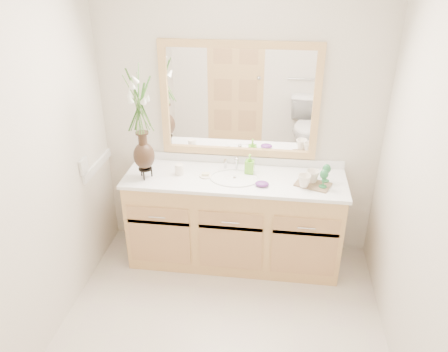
# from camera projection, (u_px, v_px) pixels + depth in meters

# --- Properties ---
(floor) EXTENTS (2.60, 2.60, 0.00)m
(floor) POSITION_uv_depth(u_px,v_px,m) (218.00, 345.00, 3.11)
(floor) COLOR beige
(floor) RESTS_ON ground
(wall_back) EXTENTS (2.40, 0.02, 2.40)m
(wall_back) POSITION_uv_depth(u_px,v_px,m) (239.00, 123.00, 3.71)
(wall_back) COLOR beige
(wall_back) RESTS_ON floor
(wall_left) EXTENTS (0.02, 2.60, 2.40)m
(wall_left) POSITION_uv_depth(u_px,v_px,m) (25.00, 187.00, 2.70)
(wall_left) COLOR beige
(wall_left) RESTS_ON floor
(wall_right) EXTENTS (0.02, 2.60, 2.40)m
(wall_right) POSITION_uv_depth(u_px,v_px,m) (430.00, 214.00, 2.42)
(wall_right) COLOR beige
(wall_right) RESTS_ON floor
(vanity) EXTENTS (1.80, 0.55, 0.80)m
(vanity) POSITION_uv_depth(u_px,v_px,m) (234.00, 221.00, 3.82)
(vanity) COLOR tan
(vanity) RESTS_ON floor
(counter) EXTENTS (1.84, 0.57, 0.03)m
(counter) POSITION_uv_depth(u_px,v_px,m) (235.00, 179.00, 3.63)
(counter) COLOR white
(counter) RESTS_ON vanity
(sink) EXTENTS (0.38, 0.34, 0.23)m
(sink) POSITION_uv_depth(u_px,v_px,m) (234.00, 184.00, 3.63)
(sink) COLOR white
(sink) RESTS_ON counter
(mirror) EXTENTS (1.32, 0.04, 0.97)m
(mirror) POSITION_uv_depth(u_px,v_px,m) (239.00, 101.00, 3.59)
(mirror) COLOR white
(mirror) RESTS_ON wall_back
(switch_plate) EXTENTS (0.02, 0.12, 0.12)m
(switch_plate) POSITION_uv_depth(u_px,v_px,m) (84.00, 166.00, 3.47)
(switch_plate) COLOR white
(switch_plate) RESTS_ON wall_left
(flower_vase) EXTENTS (0.20, 0.20, 0.83)m
(flower_vase) POSITION_uv_depth(u_px,v_px,m) (140.00, 113.00, 3.37)
(flower_vase) COLOR black
(flower_vase) RESTS_ON counter
(tumbler) EXTENTS (0.07, 0.07, 0.09)m
(tumbler) POSITION_uv_depth(u_px,v_px,m) (179.00, 169.00, 3.65)
(tumbler) COLOR white
(tumbler) RESTS_ON counter
(soap_dish) EXTENTS (0.10, 0.10, 0.03)m
(soap_dish) POSITION_uv_depth(u_px,v_px,m) (206.00, 175.00, 3.63)
(soap_dish) COLOR white
(soap_dish) RESTS_ON counter
(soap_bottle) EXTENTS (0.07, 0.08, 0.15)m
(soap_bottle) POSITION_uv_depth(u_px,v_px,m) (250.00, 165.00, 3.67)
(soap_bottle) COLOR #6AC32D
(soap_bottle) RESTS_ON counter
(purple_dish) EXTENTS (0.12, 0.11, 0.04)m
(purple_dish) POSITION_uv_depth(u_px,v_px,m) (262.00, 184.00, 3.48)
(purple_dish) COLOR #61287A
(purple_dish) RESTS_ON counter
(tray) EXTENTS (0.31, 0.26, 0.01)m
(tray) POSITION_uv_depth(u_px,v_px,m) (313.00, 184.00, 3.50)
(tray) COLOR brown
(tray) RESTS_ON counter
(mug_left) EXTENTS (0.13, 0.13, 0.10)m
(mug_left) POSITION_uv_depth(u_px,v_px,m) (304.00, 180.00, 3.44)
(mug_left) COLOR white
(mug_left) RESTS_ON tray
(mug_right) EXTENTS (0.14, 0.14, 0.11)m
(mug_right) POSITION_uv_depth(u_px,v_px,m) (312.00, 176.00, 3.50)
(mug_right) COLOR white
(mug_right) RESTS_ON tray
(goblet_front) EXTENTS (0.07, 0.07, 0.15)m
(goblet_front) POSITION_uv_depth(u_px,v_px,m) (324.00, 175.00, 3.40)
(goblet_front) COLOR #25703C
(goblet_front) RESTS_ON tray
(goblet_back) EXTENTS (0.07, 0.07, 0.15)m
(goblet_back) POSITION_uv_depth(u_px,v_px,m) (327.00, 170.00, 3.49)
(goblet_back) COLOR #25703C
(goblet_back) RESTS_ON tray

